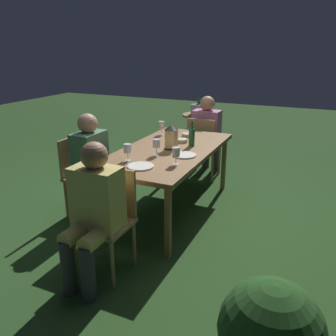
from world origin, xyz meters
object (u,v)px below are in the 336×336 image
at_px(bowl_bread, 187,135).
at_px(ice_bucket, 198,109).
at_px(wine_glass_b, 162,125).
at_px(side_table, 198,127).
at_px(plate_b, 184,155).
at_px(chair_head_near, 203,145).
at_px(lantern_centerpiece, 171,136).
at_px(chair_side_left_b, 82,172).
at_px(chair_head_far, 108,216).
at_px(wine_glass_c, 156,144).
at_px(wine_glass_a, 176,153).
at_px(person_in_mustard, 93,209).
at_px(green_bottle_on_table, 192,137).
at_px(person_in_green, 95,161).
at_px(wine_glass_d, 128,149).
at_px(dining_table, 168,153).
at_px(bowl_olives, 182,140).
at_px(person_in_pink, 208,131).
at_px(plate_a, 141,166).

bearing_deg(bowl_bread, ice_bucket, -164.44).
height_order(wine_glass_b, side_table, wine_glass_b).
xyz_separation_m(plate_b, ice_bucket, (-2.53, -0.76, 0.03)).
height_order(chair_head_near, lantern_centerpiece, lantern_centerpiece).
relative_size(chair_side_left_b, chair_head_far, 1.00).
height_order(lantern_centerpiece, wine_glass_c, lantern_centerpiece).
xyz_separation_m(wine_glass_a, wine_glass_b, (-1.01, -0.63, 0.00)).
relative_size(person_in_mustard, wine_glass_c, 6.80).
xyz_separation_m(chair_head_far, green_bottle_on_table, (-1.42, 0.19, 0.36)).
distance_m(person_in_green, wine_glass_d, 0.53).
bearing_deg(bowl_bread, dining_table, 0.53).
bearing_deg(chair_side_left_b, lantern_centerpiece, 116.49).
xyz_separation_m(chair_head_near, green_bottle_on_table, (0.99, 0.19, 0.36)).
height_order(person_in_green, bowl_olives, person_in_green).
height_order(lantern_centerpiece, wine_glass_d, lantern_centerpiece).
height_order(person_in_pink, lantern_centerpiece, person_in_pink).
bearing_deg(ice_bucket, side_table, 0.00).
relative_size(person_in_green, ice_bucket, 3.35).
bearing_deg(person_in_green, chair_head_far, 40.75).
relative_size(wine_glass_d, side_table, 0.25).
bearing_deg(lantern_centerpiece, dining_table, -63.44).
relative_size(person_in_pink, plate_a, 4.59).
bearing_deg(side_table, ice_bucket, -180.00).
bearing_deg(wine_glass_b, bowl_olives, 57.48).
relative_size(person_in_pink, green_bottle_on_table, 3.96).
distance_m(chair_head_near, plate_a, 1.88).
height_order(wine_glass_c, side_table, wine_glass_c).
bearing_deg(green_bottle_on_table, chair_head_near, -168.87).
bearing_deg(plate_b, person_in_green, -73.74).
relative_size(dining_table, bowl_olives, 14.32).
distance_m(person_in_green, chair_head_far, 1.03).
xyz_separation_m(chair_side_left_b, person_in_green, (-0.00, 0.20, 0.15)).
height_order(person_in_green, wine_glass_a, person_in_green).
bearing_deg(person_in_green, person_in_pink, 159.97).
bearing_deg(person_in_pink, dining_table, -0.00).
bearing_deg(person_in_pink, plate_a, 0.45).
bearing_deg(chair_side_left_b, wine_glass_a, 89.01).
height_order(chair_head_far, lantern_centerpiece, lantern_centerpiece).
bearing_deg(person_in_pink, person_in_green, -20.03).
bearing_deg(side_table, person_in_pink, 27.16).
bearing_deg(bowl_bread, green_bottle_on_table, 27.37).
distance_m(person_in_pink, ice_bucket, 1.10).
height_order(wine_glass_c, wine_glass_d, same).
xyz_separation_m(person_in_green, chair_head_far, (0.77, 0.67, -0.15)).
height_order(lantern_centerpiece, plate_b, lantern_centerpiece).
xyz_separation_m(person_in_green, bowl_bread, (-1.03, 0.66, 0.13)).
xyz_separation_m(dining_table, wine_glass_a, (0.45, 0.29, 0.17)).
height_order(person_in_green, wine_glass_b, person_in_green).
xyz_separation_m(chair_head_far, side_table, (-3.57, -0.50, -0.03)).
height_order(person_in_pink, wine_glass_d, person_in_pink).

